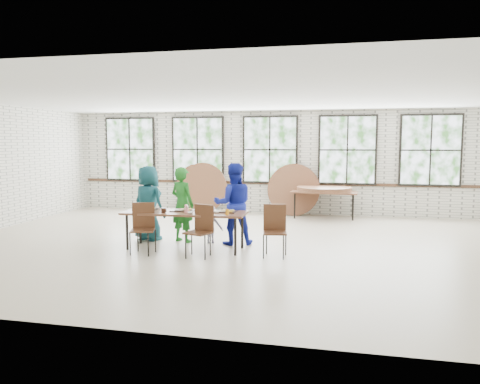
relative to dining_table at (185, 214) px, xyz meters
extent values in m
plane|color=#C2B79A|center=(0.89, 0.54, -0.69)|extent=(12.00, 12.00, 0.00)
plane|color=white|center=(0.89, 0.54, 2.31)|extent=(12.00, 12.00, 0.00)
plane|color=silver|center=(0.89, 5.04, 0.81)|extent=(12.00, 0.00, 12.00)
plane|color=silver|center=(0.89, -3.96, 0.81)|extent=(12.00, 0.00, 12.00)
cube|color=#422819|center=(0.89, 5.01, 0.21)|extent=(11.80, 0.05, 0.08)
cube|color=black|center=(-3.51, 4.98, 1.19)|extent=(1.62, 0.05, 1.97)
cube|color=white|center=(-3.51, 4.94, 1.19)|extent=(1.50, 0.01, 1.85)
cube|color=black|center=(-1.31, 4.98, 1.19)|extent=(1.62, 0.05, 1.97)
cube|color=white|center=(-1.31, 4.94, 1.19)|extent=(1.50, 0.01, 1.85)
cube|color=black|center=(0.89, 4.98, 1.19)|extent=(1.62, 0.05, 1.97)
cube|color=white|center=(0.89, 4.94, 1.19)|extent=(1.50, 0.01, 1.85)
cube|color=black|center=(3.09, 4.98, 1.19)|extent=(1.62, 0.05, 1.97)
cube|color=white|center=(3.09, 4.94, 1.19)|extent=(1.50, 0.01, 1.85)
cube|color=black|center=(5.29, 4.98, 1.19)|extent=(1.62, 0.05, 1.97)
cube|color=white|center=(5.29, 4.94, 1.19)|extent=(1.50, 0.01, 1.85)
cube|color=brown|center=(0.00, 0.00, 0.03)|extent=(2.42, 0.87, 0.04)
cylinder|color=black|center=(-1.08, -0.30, -0.34)|extent=(0.05, 0.05, 0.70)
cylinder|color=black|center=(-1.08, 0.30, -0.34)|extent=(0.05, 0.05, 0.70)
cylinder|color=black|center=(1.08, -0.30, -0.34)|extent=(0.05, 0.05, 0.70)
cylinder|color=black|center=(1.08, 0.30, -0.34)|extent=(0.05, 0.05, 0.70)
cube|color=#4C2B19|center=(-0.64, -0.55, -0.24)|extent=(0.52, 0.51, 0.03)
cube|color=#4C2B19|center=(-0.70, -0.37, 0.01)|extent=(0.41, 0.16, 0.50)
cylinder|color=black|center=(-0.82, -0.72, -0.47)|extent=(0.02, 0.02, 0.44)
cylinder|color=black|center=(-0.82, -0.38, -0.47)|extent=(0.02, 0.02, 0.44)
cylinder|color=black|center=(-0.46, -0.72, -0.47)|extent=(0.02, 0.02, 0.44)
cylinder|color=black|center=(-0.46, -0.38, -0.47)|extent=(0.02, 0.02, 0.44)
cube|color=#4C2B19|center=(0.45, -0.57, -0.24)|extent=(0.53, 0.52, 0.03)
cube|color=#4C2B19|center=(0.51, -0.39, 0.01)|extent=(0.41, 0.17, 0.50)
cylinder|color=black|center=(0.27, -0.74, -0.47)|extent=(0.02, 0.02, 0.44)
cylinder|color=black|center=(0.27, -0.40, -0.47)|extent=(0.02, 0.02, 0.44)
cylinder|color=black|center=(0.63, -0.74, -0.47)|extent=(0.02, 0.02, 0.44)
cylinder|color=black|center=(0.63, -0.40, -0.47)|extent=(0.02, 0.02, 0.44)
cube|color=#4C2B19|center=(1.81, -0.26, -0.24)|extent=(0.48, 0.46, 0.03)
cube|color=#4C2B19|center=(1.78, -0.07, 0.01)|extent=(0.42, 0.10, 0.50)
cylinder|color=black|center=(1.63, -0.43, -0.47)|extent=(0.02, 0.02, 0.44)
cylinder|color=black|center=(1.63, -0.09, -0.47)|extent=(0.02, 0.02, 0.44)
cylinder|color=black|center=(1.99, -0.43, -0.47)|extent=(0.02, 0.02, 0.44)
cylinder|color=black|center=(1.99, -0.09, -0.47)|extent=(0.02, 0.02, 0.44)
imported|color=#164A56|center=(-1.04, 0.65, 0.11)|extent=(0.91, 0.75, 1.59)
imported|color=#1E7222|center=(-0.28, 0.65, 0.10)|extent=(0.68, 0.58, 1.58)
imported|color=#1D133C|center=(0.33, 0.65, -0.30)|extent=(0.55, 0.37, 0.79)
imported|color=#1623A0|center=(0.82, 0.65, 0.14)|extent=(0.97, 0.86, 1.67)
cube|color=brown|center=(2.49, 4.46, 0.03)|extent=(1.84, 0.85, 0.04)
cylinder|color=black|center=(1.71, 4.18, -0.34)|extent=(0.04, 0.04, 0.70)
cylinder|color=black|center=(1.71, 4.73, -0.34)|extent=(0.04, 0.04, 0.70)
cylinder|color=black|center=(3.27, 4.18, -0.34)|extent=(0.04, 0.04, 0.70)
cylinder|color=black|center=(3.27, 4.73, -0.34)|extent=(0.04, 0.04, 0.70)
cube|color=black|center=(-0.84, 0.06, 0.06)|extent=(0.44, 0.33, 0.02)
cube|color=black|center=(-0.07, 0.10, 0.06)|extent=(0.44, 0.33, 0.02)
cube|color=black|center=(0.78, 0.13, 0.06)|extent=(0.44, 0.33, 0.02)
cylinder|color=black|center=(-0.36, -0.21, 0.10)|extent=(0.09, 0.09, 0.09)
cube|color=red|center=(0.09, -0.14, 0.11)|extent=(0.06, 0.06, 0.11)
cylinder|color=#1658AB|center=(0.26, -0.07, 0.10)|extent=(0.07, 0.07, 0.10)
cylinder|color=orange|center=(0.91, -0.21, 0.11)|extent=(0.07, 0.07, 0.11)
cylinder|color=white|center=(0.47, -0.23, 0.10)|extent=(0.17, 0.17, 0.10)
ellipsoid|color=white|center=(-0.59, -0.24, 0.08)|extent=(0.11, 0.11, 0.05)
ellipsoid|color=white|center=(0.20, -0.23, 0.08)|extent=(0.11, 0.11, 0.05)
ellipsoid|color=white|center=(0.65, -0.03, 0.08)|extent=(0.11, 0.11, 0.05)
cylinder|color=brown|center=(2.49, 4.46, 0.07)|extent=(1.50, 1.50, 0.04)
cylinder|color=brown|center=(2.49, 4.46, 0.12)|extent=(1.50, 1.50, 0.04)
cylinder|color=brown|center=(2.49, 4.46, 0.16)|extent=(1.50, 1.50, 0.04)
cylinder|color=brown|center=(-1.21, 4.83, 0.05)|extent=(1.50, 0.33, 1.48)
cylinder|color=brown|center=(-1.10, 4.73, 0.05)|extent=(1.50, 0.29, 1.49)
cylinder|color=brown|center=(1.62, 4.73, 0.05)|extent=(1.50, 0.31, 1.48)
camera|label=1|loc=(3.00, -8.56, 1.39)|focal=35.00mm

